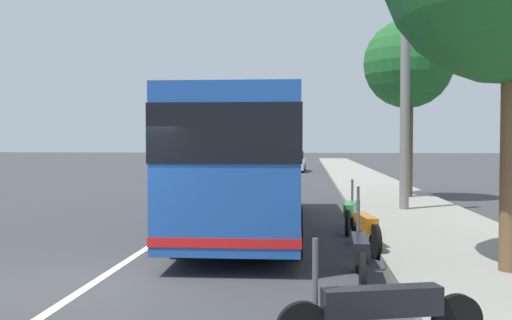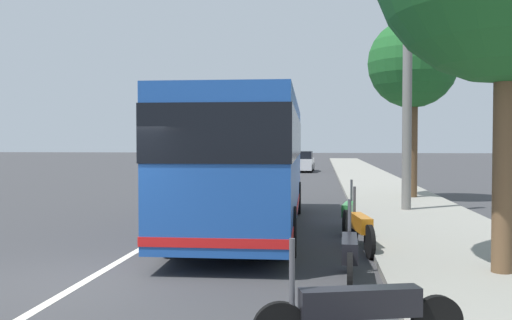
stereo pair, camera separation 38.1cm
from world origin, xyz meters
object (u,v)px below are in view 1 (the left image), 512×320
(car_behind_bus, at_px, (235,161))
(roadside_tree_mid_block, at_px, (408,65))
(motorcycle_angled, at_px, (350,213))
(utility_pole, at_px, (405,110))
(motorcycle_far_end, at_px, (381,309))
(motorcycle_mid_row, at_px, (365,228))
(coach_bus, at_px, (250,156))
(motorcycle_by_tree, at_px, (360,254))
(car_ahead_same_lane, at_px, (292,162))

(car_behind_bus, bearing_deg, roadside_tree_mid_block, 26.76)
(motorcycle_angled, height_order, utility_pole, utility_pole)
(motorcycle_far_end, relative_size, roadside_tree_mid_block, 0.32)
(roadside_tree_mid_block, relative_size, utility_pole, 1.07)
(roadside_tree_mid_block, bearing_deg, motorcycle_angled, 160.29)
(motorcycle_mid_row, distance_m, motorcycle_angled, 2.44)
(coach_bus, relative_size, motorcycle_angled, 4.96)
(motorcycle_far_end, height_order, utility_pole, utility_pole)
(coach_bus, distance_m, motorcycle_by_tree, 5.77)
(coach_bus, xyz_separation_m, motorcycle_mid_row, (-2.41, -2.68, -1.41))
(roadside_tree_mid_block, bearing_deg, car_behind_bus, 24.28)
(motorcycle_mid_row, bearing_deg, car_behind_bus, 3.93)
(coach_bus, height_order, roadside_tree_mid_block, roadside_tree_mid_block)
(motorcycle_far_end, relative_size, car_ahead_same_lane, 0.48)
(car_ahead_same_lane, relative_size, utility_pole, 0.73)
(roadside_tree_mid_block, bearing_deg, motorcycle_by_tree, 166.87)
(car_ahead_same_lane, distance_m, roadside_tree_mid_block, 21.61)
(roadside_tree_mid_block, distance_m, utility_pole, 4.55)
(motorcycle_angled, xyz_separation_m, car_behind_bus, (29.19, 6.94, 0.28))
(motorcycle_far_end, bearing_deg, car_ahead_same_lane, -101.60)
(motorcycle_far_end, relative_size, motorcycle_mid_row, 1.04)
(motorcycle_mid_row, height_order, car_behind_bus, car_behind_bus)
(motorcycle_far_end, bearing_deg, motorcycle_by_tree, -105.63)
(motorcycle_far_end, distance_m, car_ahead_same_lane, 36.23)
(car_behind_bus, xyz_separation_m, roadside_tree_mid_block, (-21.50, -9.70, 4.48))
(motorcycle_by_tree, bearing_deg, car_behind_bus, 13.53)
(motorcycle_angled, bearing_deg, car_behind_bus, 22.37)
(utility_pole, bearing_deg, coach_bus, 129.37)
(car_ahead_same_lane, bearing_deg, coach_bus, -179.13)
(motorcycle_mid_row, bearing_deg, motorcycle_far_end, 167.17)
(coach_bus, relative_size, car_ahead_same_lane, 2.17)
(coach_bus, height_order, utility_pole, utility_pole)
(motorcycle_far_end, height_order, car_ahead_same_lane, car_ahead_same_lane)
(roadside_tree_mid_block, bearing_deg, coach_bus, 145.52)
(motorcycle_by_tree, bearing_deg, coach_bus, 26.89)
(motorcycle_mid_row, height_order, motorcycle_angled, motorcycle_mid_row)
(coach_bus, xyz_separation_m, motorcycle_angled, (0.03, -2.55, -1.42))
(coach_bus, bearing_deg, utility_pole, -52.11)
(coach_bus, relative_size, roadside_tree_mid_block, 1.47)
(motorcycle_mid_row, bearing_deg, coach_bus, 39.32)
(motorcycle_angled, relative_size, car_behind_bus, 0.49)
(motorcycle_by_tree, bearing_deg, motorcycle_mid_row, -5.19)
(coach_bus, height_order, motorcycle_mid_row, coach_bus)
(motorcycle_by_tree, relative_size, car_behind_bus, 0.52)
(car_behind_bus, xyz_separation_m, utility_pole, (-25.53, -8.89, 2.53))
(motorcycle_angled, height_order, car_behind_bus, car_behind_bus)
(utility_pole, bearing_deg, car_ahead_same_lane, 9.85)
(car_behind_bus, bearing_deg, car_ahead_same_lane, 80.62)
(motorcycle_far_end, distance_m, car_behind_bus, 37.74)
(motorcycle_by_tree, xyz_separation_m, roadside_tree_mid_block, (12.82, -2.99, 4.74))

